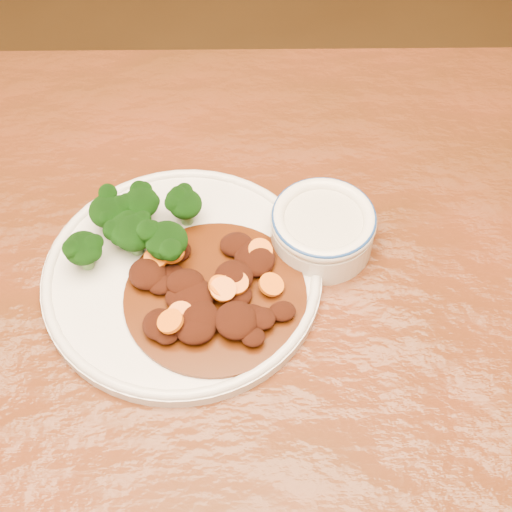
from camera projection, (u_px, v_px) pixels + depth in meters
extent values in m
cube|color=#5D2310|center=(215.00, 345.00, 0.72)|extent=(1.58, 1.04, 0.04)
cylinder|color=silver|center=(183.00, 276.00, 0.74)|extent=(0.29, 0.29, 0.01)
torus|color=silver|center=(182.00, 272.00, 0.74)|extent=(0.29, 0.29, 0.01)
cylinder|color=#6AA053|center=(137.00, 246.00, 0.75)|extent=(0.01, 0.01, 0.02)
ellipsoid|color=black|center=(134.00, 233.00, 0.73)|extent=(0.04, 0.04, 0.03)
cylinder|color=#6AA053|center=(144.00, 215.00, 0.77)|extent=(0.01, 0.01, 0.02)
ellipsoid|color=black|center=(141.00, 202.00, 0.75)|extent=(0.04, 0.04, 0.03)
cylinder|color=#6AA053|center=(169.00, 254.00, 0.74)|extent=(0.01, 0.01, 0.02)
ellipsoid|color=black|center=(166.00, 241.00, 0.72)|extent=(0.04, 0.04, 0.04)
cylinder|color=#6AA053|center=(187.00, 216.00, 0.77)|extent=(0.01, 0.01, 0.02)
ellipsoid|color=black|center=(185.00, 204.00, 0.75)|extent=(0.04, 0.04, 0.03)
cylinder|color=#6AA053|center=(111.00, 224.00, 0.76)|extent=(0.01, 0.01, 0.02)
ellipsoid|color=black|center=(108.00, 211.00, 0.75)|extent=(0.04, 0.04, 0.03)
cylinder|color=#6AA053|center=(87.00, 260.00, 0.74)|extent=(0.01, 0.01, 0.02)
ellipsoid|color=black|center=(83.00, 248.00, 0.72)|extent=(0.04, 0.04, 0.03)
cylinder|color=#6AA053|center=(130.00, 243.00, 0.75)|extent=(0.01, 0.01, 0.02)
ellipsoid|color=black|center=(127.00, 230.00, 0.73)|extent=(0.04, 0.04, 0.03)
cylinder|color=#481F07|center=(215.00, 296.00, 0.72)|extent=(0.18, 0.18, 0.00)
ellipsoid|color=black|center=(253.00, 337.00, 0.68)|extent=(0.02, 0.02, 0.01)
ellipsoid|color=black|center=(176.00, 298.00, 0.70)|extent=(0.02, 0.02, 0.01)
ellipsoid|color=black|center=(199.00, 317.00, 0.69)|extent=(0.04, 0.04, 0.02)
ellipsoid|color=black|center=(145.00, 277.00, 0.72)|extent=(0.03, 0.02, 0.01)
ellipsoid|color=black|center=(185.00, 282.00, 0.71)|extent=(0.04, 0.03, 0.02)
ellipsoid|color=black|center=(194.00, 297.00, 0.70)|extent=(0.04, 0.04, 0.02)
ellipsoid|color=black|center=(179.00, 251.00, 0.74)|extent=(0.03, 0.03, 0.01)
ellipsoid|color=black|center=(251.00, 318.00, 0.69)|extent=(0.03, 0.03, 0.02)
ellipsoid|color=black|center=(173.00, 274.00, 0.72)|extent=(0.02, 0.02, 0.01)
ellipsoid|color=black|center=(159.00, 324.00, 0.68)|extent=(0.03, 0.04, 0.02)
ellipsoid|color=black|center=(196.00, 330.00, 0.68)|extent=(0.04, 0.03, 0.02)
ellipsoid|color=black|center=(161.00, 284.00, 0.71)|extent=(0.03, 0.02, 0.01)
ellipsoid|color=black|center=(167.00, 333.00, 0.68)|extent=(0.02, 0.02, 0.01)
ellipsoid|color=black|center=(239.00, 295.00, 0.71)|extent=(0.03, 0.03, 0.01)
ellipsoid|color=black|center=(236.00, 320.00, 0.68)|extent=(0.04, 0.04, 0.02)
ellipsoid|color=black|center=(148.00, 273.00, 0.72)|extent=(0.04, 0.04, 0.02)
ellipsoid|color=black|center=(236.00, 244.00, 0.74)|extent=(0.03, 0.03, 0.02)
ellipsoid|color=black|center=(282.00, 311.00, 0.70)|extent=(0.03, 0.02, 0.01)
ellipsoid|color=black|center=(248.00, 267.00, 0.73)|extent=(0.03, 0.02, 0.01)
ellipsoid|color=black|center=(234.00, 277.00, 0.71)|extent=(0.04, 0.04, 0.02)
ellipsoid|color=black|center=(232.00, 271.00, 0.72)|extent=(0.02, 0.02, 0.01)
ellipsoid|color=black|center=(263.00, 318.00, 0.69)|extent=(0.02, 0.02, 0.01)
ellipsoid|color=black|center=(255.00, 258.00, 0.73)|extent=(0.04, 0.05, 0.02)
cylinder|color=#DB5B0B|center=(260.00, 250.00, 0.73)|extent=(0.03, 0.03, 0.02)
cylinder|color=#DB5B0B|center=(172.00, 252.00, 0.72)|extent=(0.04, 0.04, 0.01)
cylinder|color=#DB5B0B|center=(221.00, 287.00, 0.70)|extent=(0.03, 0.04, 0.02)
cylinder|color=#DB5B0B|center=(181.00, 314.00, 0.69)|extent=(0.03, 0.03, 0.01)
cylinder|color=#DB5B0B|center=(236.00, 283.00, 0.70)|extent=(0.04, 0.04, 0.01)
cylinder|color=#DB5B0B|center=(271.00, 285.00, 0.71)|extent=(0.03, 0.03, 0.02)
cylinder|color=#DB5B0B|center=(223.00, 289.00, 0.69)|extent=(0.04, 0.04, 0.01)
cylinder|color=#DB5B0B|center=(191.00, 283.00, 0.71)|extent=(0.03, 0.03, 0.01)
cylinder|color=#DB5B0B|center=(156.00, 257.00, 0.72)|extent=(0.03, 0.03, 0.01)
cylinder|color=#DB5B0B|center=(170.00, 321.00, 0.67)|extent=(0.03, 0.03, 0.01)
cylinder|color=white|center=(322.00, 234.00, 0.76)|extent=(0.11, 0.11, 0.04)
cylinder|color=beige|center=(323.00, 221.00, 0.74)|extent=(0.08, 0.08, 0.01)
torus|color=white|center=(324.00, 219.00, 0.74)|extent=(0.11, 0.11, 0.01)
torus|color=navy|center=(324.00, 217.00, 0.74)|extent=(0.11, 0.11, 0.01)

